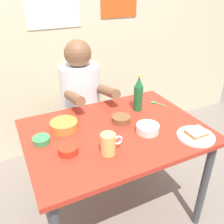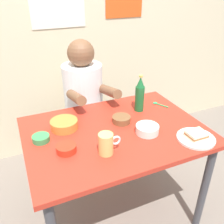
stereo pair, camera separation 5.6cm
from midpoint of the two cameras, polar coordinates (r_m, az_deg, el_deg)
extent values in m
plane|color=slate|center=(2.02, 1.48, -22.13)|extent=(6.00, 6.00, 0.00)
cube|color=beige|center=(2.28, -10.15, 21.69)|extent=(4.40, 0.08, 2.60)
cube|color=#B72D1E|center=(1.52, 1.81, -4.64)|extent=(1.10, 0.80, 0.03)
cylinder|color=#3F3F44|center=(1.79, 21.66, -16.33)|extent=(0.05, 0.05, 0.71)
cylinder|color=#3F3F44|center=(1.92, -16.65, -11.83)|extent=(0.05, 0.05, 0.71)
cylinder|color=#3F3F44|center=(2.18, 9.55, -5.37)|extent=(0.05, 0.05, 0.71)
cylinder|color=#4C4C51|center=(2.30, -5.30, -7.58)|extent=(0.08, 0.08, 0.41)
cylinder|color=brown|center=(2.18, -5.56, -2.80)|extent=(0.34, 0.34, 0.04)
cylinder|color=white|center=(2.04, -5.93, 3.91)|extent=(0.32, 0.32, 0.52)
sphere|color=brown|center=(1.92, -6.47, 13.53)|extent=(0.21, 0.21, 0.21)
cylinder|color=brown|center=(1.75, -7.56, 3.44)|extent=(0.07, 0.31, 0.14)
cylinder|color=brown|center=(1.83, 0.27, 4.87)|extent=(0.07, 0.31, 0.14)
cylinder|color=silver|center=(1.52, 20.02, -5.82)|extent=(0.22, 0.22, 0.01)
cube|color=beige|center=(1.51, 20.11, -5.41)|extent=(0.11, 0.09, 0.01)
cube|color=#9E592D|center=(1.50, 20.18, -5.03)|extent=(0.11, 0.09, 0.01)
cube|color=beige|center=(1.50, 20.26, -4.65)|extent=(0.11, 0.09, 0.01)
cylinder|color=#D1BC66|center=(1.29, -0.20, -7.49)|extent=(0.08, 0.08, 0.12)
torus|color=silver|center=(1.31, 2.15, -6.67)|extent=(0.06, 0.01, 0.06)
cylinder|color=#19602D|center=(1.71, 7.39, 3.09)|extent=(0.06, 0.06, 0.18)
cone|color=#19602D|center=(1.66, 7.66, 6.98)|extent=(0.05, 0.05, 0.07)
cylinder|color=#BFB74C|center=(1.65, 7.76, 8.31)|extent=(0.03, 0.03, 0.01)
cylinder|color=red|center=(1.34, -9.47, -8.41)|extent=(0.11, 0.11, 0.04)
cylinder|color=#A33521|center=(1.34, -9.50, -8.11)|extent=(0.09, 0.09, 0.02)
cylinder|color=orange|center=(1.54, -10.12, -2.88)|extent=(0.17, 0.17, 0.05)
cylinder|color=#B25B2D|center=(1.53, -10.15, -2.49)|extent=(0.14, 0.14, 0.02)
cylinder|color=brown|center=(1.58, 3.23, -1.75)|extent=(0.12, 0.12, 0.04)
cylinder|color=brown|center=(1.58, 3.24, -1.46)|extent=(0.10, 0.10, 0.02)
cylinder|color=#388C4C|center=(1.46, -15.24, -5.98)|extent=(0.10, 0.10, 0.03)
cylinder|color=#5B643A|center=(1.45, -15.28, -5.73)|extent=(0.08, 0.08, 0.02)
cylinder|color=silver|center=(1.49, 9.32, -4.02)|extent=(0.14, 0.14, 0.05)
cylinder|color=tan|center=(1.49, 9.35, -3.66)|extent=(0.11, 0.11, 0.02)
cylinder|color=#26A559|center=(1.84, 12.41, 1.54)|extent=(0.06, 0.10, 0.01)
ellipsoid|color=#26A559|center=(1.86, 10.91, 2.08)|extent=(0.04, 0.02, 0.01)
camera|label=1|loc=(0.03, -88.93, 0.58)|focal=39.06mm
camera|label=2|loc=(0.03, 91.07, -0.58)|focal=39.06mm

